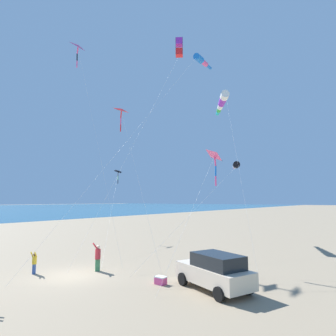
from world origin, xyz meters
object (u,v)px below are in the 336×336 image
Objects in this scene: parked_car at (215,271)px; person_child_green_jacket at (98,256)px; kite_windsock_black_fish_shape at (236,166)px; kite_windsock_checkered_midright at (222,102)px; kite_delta_long_streamer_left at (122,111)px; person_child_grey_jacket at (34,261)px; kite_delta_rainbow_low_near at (78,47)px; kite_delta_green_low_center at (118,172)px; cooler_box at (161,280)px; kite_windsock_teal_far_right at (201,61)px; kite_delta_white_trailing at (215,156)px; kite_box_striped_overhead at (179,48)px.

person_child_green_jacket is at bearing 7.00° from parked_car.
kite_windsock_checkered_midright is at bearing 102.21° from kite_windsock_black_fish_shape.
kite_delta_long_streamer_left is at bearing -61.44° from person_child_green_jacket.
kite_windsock_black_fish_shape is at bearing -104.99° from person_child_grey_jacket.
parked_car is 0.22× the size of kite_delta_rainbow_low_near.
kite_delta_long_streamer_left reaches higher than person_child_grey_jacket.
kite_delta_rainbow_low_near is 1.96× the size of kite_delta_green_low_center.
kite_delta_green_low_center is (7.11, -13.80, 7.19)m from person_child_grey_jacket.
person_child_green_jacket is at bearing 1.62° from cooler_box.
kite_delta_green_low_center is (10.94, 1.02, -11.04)m from kite_windsock_teal_far_right.
kite_delta_green_low_center is at bearing 5.31° from kite_windsock_teal_far_right.
kite_delta_green_low_center is (0.05, -6.22, -12.91)m from kite_delta_rainbow_low_near.
kite_windsock_black_fish_shape is at bearing -106.45° from kite_windsock_teal_far_right.
cooler_box is 0.05× the size of kite_delta_long_streamer_left.
person_child_green_jacket is at bearing 84.29° from kite_windsock_teal_far_right.
parked_car is 0.32× the size of kite_windsock_checkered_midright.
person_child_grey_jacket is 0.17× the size of kite_delta_white_trailing.
person_child_green_jacket is 22.62m from kite_delta_rainbow_low_near.
kite_delta_green_low_center is at bearing -29.45° from parked_car.
kite_windsock_checkered_midright is at bearing -129.84° from kite_delta_long_streamer_left.
kite_delta_white_trailing reaches higher than person_child_green_jacket.
kite_windsock_teal_far_right is (-10.89, -7.24, -1.87)m from kite_delta_rainbow_low_near.
cooler_box is 0.35× the size of person_child_green_jacket.
person_child_grey_jacket is at bearing 46.93° from person_child_green_jacket.
person_child_grey_jacket is 23.81m from kite_windsock_teal_far_right.
person_child_green_jacket reaches higher than person_child_grey_jacket.
kite_delta_rainbow_low_near reaches higher than kite_delta_long_streamer_left.
kite_delta_green_low_center reaches higher than person_child_green_jacket.
kite_box_striped_overhead reaches higher than kite_delta_white_trailing.
cooler_box is 9.37m from kite_delta_white_trailing.
kite_delta_green_low_center is (9.74, -10.98, 6.97)m from person_child_green_jacket.
parked_car is 3.35× the size of person_child_grey_jacket.
kite_windsock_checkered_midright reaches higher than kite_windsock_black_fish_shape.
kite_windsock_teal_far_right is (6.78, -11.02, 18.04)m from parked_car.
kite_windsock_checkered_midright is 8.45m from kite_delta_white_trailing.
kite_delta_white_trailing is at bearing 160.99° from kite_delta_green_low_center.
kite_delta_white_trailing is 16.22m from kite_box_striped_overhead.
kite_windsock_checkered_midright is 7.90m from kite_windsock_black_fish_shape.
kite_delta_green_low_center is (12.36, 5.81, -0.42)m from kite_windsock_black_fish_shape.
cooler_box is at bearing 98.49° from kite_windsock_black_fish_shape.
cooler_box is 0.04× the size of kite_windsock_checkered_midright.
person_child_green_jacket is 23.24m from kite_box_striped_overhead.
kite_windsock_teal_far_right reaches higher than kite_windsock_black_fish_shape.
parked_car is at bearing 108.73° from kite_windsock_black_fish_shape.
kite_delta_white_trailing is at bearing -134.89° from person_child_grey_jacket.
kite_windsock_black_fish_shape reaches higher than kite_delta_white_trailing.
person_child_green_jacket is 0.14× the size of kite_delta_long_streamer_left.
parked_car is at bearing 163.40° from kite_delta_long_streamer_left.
person_child_grey_jacket is (2.64, 2.82, -0.22)m from person_child_green_jacket.
kite_delta_rainbow_low_near is at bearing 25.49° from kite_windsock_checkered_midright.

